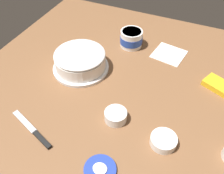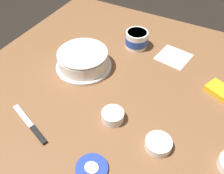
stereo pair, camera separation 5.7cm
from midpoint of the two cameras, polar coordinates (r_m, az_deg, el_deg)
name	(u,v)px [view 1 (the left image)]	position (r m, az deg, el deg)	size (l,w,h in m)	color
ground_plane	(131,108)	(1.00, 2.94, -4.93)	(1.54, 1.54, 0.00)	brown
frosted_cake	(80,61)	(1.16, -8.83, 6.09)	(0.27, 0.27, 0.11)	white
frosting_tub	(131,38)	(1.30, 3.27, 11.28)	(0.12, 0.12, 0.09)	white
frosting_tub_lid	(100,169)	(0.85, -4.92, -18.69)	(0.11, 0.11, 0.02)	#233DAD
spreading_knife	(35,132)	(0.98, -19.25, -9.93)	(0.23, 0.10, 0.01)	silver
sprinkle_bowl_green	(116,116)	(0.95, -0.87, -6.74)	(0.09, 0.09, 0.04)	white
sprinkle_bowl_pink	(163,141)	(0.90, 10.14, -12.29)	(0.10, 0.10, 0.03)	white
candy_box_lower	(221,87)	(1.16, 22.80, 0.01)	(0.15, 0.08, 0.03)	yellow
paper_napkin	(169,54)	(1.29, 11.92, 7.56)	(0.15, 0.15, 0.01)	white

